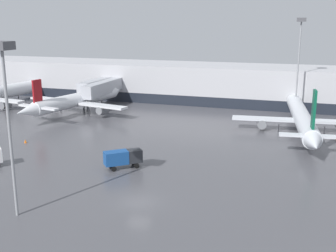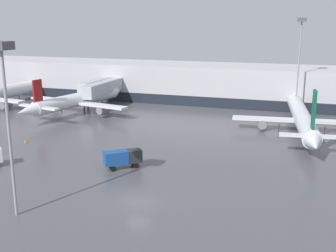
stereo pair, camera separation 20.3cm
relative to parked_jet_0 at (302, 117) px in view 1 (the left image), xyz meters
The scene contains 9 objects.
ground_plane 40.91m from the parked_jet_0, 113.50° to the right, with size 320.00×320.00×0.00m, color #4C4C51.
terminal_building 29.45m from the parked_jet_0, 123.98° to the left, with size 160.00×31.80×9.00m.
parked_jet_0 is the anchor object (origin of this frame).
parked_jet_1 46.11m from the parked_jet_0, behind, with size 25.20×31.85×8.65m.
service_truck_0 35.80m from the parked_jet_0, 128.86° to the right, with size 4.91×4.54×2.50m.
traffic_cone_2 62.03m from the parked_jet_0, behind, with size 0.47×0.47×0.69m.
traffic_cone_3 47.96m from the parked_jet_0, 153.17° to the right, with size 0.42×0.42×0.58m.
apron_light_mast_0 53.07m from the parked_jet_0, 121.29° to the right, with size 1.80×1.80×17.58m.
apron_light_mast_2 18.45m from the parked_jet_0, 96.58° to the left, with size 1.80×1.80×20.08m.
Camera 1 is at (16.55, -39.79, 19.38)m, focal length 45.00 mm.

